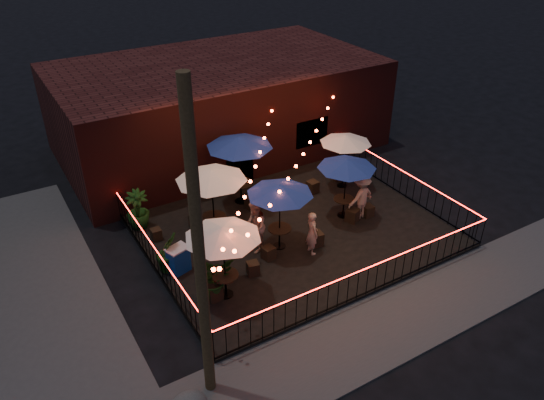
{
  "coord_description": "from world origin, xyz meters",
  "views": [
    {
      "loc": [
        -8.64,
        -10.98,
        10.76
      ],
      "look_at": [
        -0.42,
        2.77,
        1.13
      ],
      "focal_mm": 35.0,
      "sensor_mm": 36.0,
      "label": 1
    }
  ],
  "objects": [
    {
      "name": "bistro_chair_5",
      "position": [
        0.19,
        0.87,
        0.39
      ],
      "size": [
        0.46,
        0.46,
        0.48
      ],
      "primitive_type": "cube",
      "rotation": [
        0.0,
        0.0,
        3.01
      ],
      "color": "black",
      "rests_on": "patio"
    },
    {
      "name": "patron_c",
      "position": [
        2.57,
        1.5,
        1.02
      ],
      "size": [
        1.19,
        0.78,
        1.73
      ],
      "primitive_type": "imported",
      "rotation": [
        0.0,
        0.0,
        3.26
      ],
      "color": "beige",
      "rests_on": "patio"
    },
    {
      "name": "fence_left",
      "position": [
        -5.0,
        2.0,
        0.66
      ],
      "size": [
        0.04,
        8.0,
        1.04
      ],
      "rotation": [
        0.0,
        0.0,
        1.57
      ],
      "color": "black",
      "rests_on": "patio"
    },
    {
      "name": "cafe_table_3",
      "position": [
        -0.65,
        4.7,
        2.63
      ],
      "size": [
        2.74,
        2.74,
        2.72
      ],
      "rotation": [
        0.0,
        0.0,
        0.12
      ],
      "color": "black",
      "rests_on": "patio"
    },
    {
      "name": "ground",
      "position": [
        0.0,
        0.0,
        0.0
      ],
      "size": [
        110.0,
        110.0,
        0.0
      ],
      "primitive_type": "plane",
      "color": "black",
      "rests_on": "ground"
    },
    {
      "name": "bistro_chair_9",
      "position": [
        2.86,
        1.38,
        0.37
      ],
      "size": [
        0.38,
        0.38,
        0.44
      ],
      "primitive_type": "cube",
      "rotation": [
        0.0,
        0.0,
        3.12
      ],
      "color": "black",
      "rests_on": "patio"
    },
    {
      "name": "bistro_chair_10",
      "position": [
        2.12,
        3.89,
        0.39
      ],
      "size": [
        0.43,
        0.43,
        0.47
      ],
      "primitive_type": "cube",
      "rotation": [
        0.0,
        0.0,
        0.08
      ],
      "color": "black",
      "rests_on": "patio"
    },
    {
      "name": "brick_building",
      "position": [
        1.0,
        9.99,
        2.0
      ],
      "size": [
        14.0,
        8.0,
        4.0
      ],
      "color": "#3B1310",
      "rests_on": "ground"
    },
    {
      "name": "utility_pole",
      "position": [
        -5.4,
        -2.6,
        4.0
      ],
      "size": [
        0.26,
        0.26,
        8.0
      ],
      "primitive_type": "cylinder",
      "color": "#382B17",
      "rests_on": "ground"
    },
    {
      "name": "festoon_lights",
      "position": [
        -1.01,
        1.7,
        2.52
      ],
      "size": [
        10.02,
        8.72,
        1.32
      ],
      "color": "#FF3B18",
      "rests_on": "ground"
    },
    {
      "name": "bistro_chair_6",
      "position": [
        -0.53,
        4.09,
        0.4
      ],
      "size": [
        0.48,
        0.48,
        0.49
      ],
      "primitive_type": "cube",
      "rotation": [
        0.0,
        0.0,
        0.16
      ],
      "color": "black",
      "rests_on": "patio"
    },
    {
      "name": "cafe_table_1",
      "position": [
        -2.55,
        3.07,
        2.55
      ],
      "size": [
        2.85,
        2.85,
        2.63
      ],
      "rotation": [
        0.0,
        0.0,
        0.22
      ],
      "color": "black",
      "rests_on": "patio"
    },
    {
      "name": "bistro_chair_11",
      "position": [
        3.59,
        4.27,
        0.38
      ],
      "size": [
        0.43,
        0.43,
        0.47
      ],
      "primitive_type": "cube",
      "rotation": [
        0.0,
        0.0,
        3.23
      ],
      "color": "black",
      "rests_on": "patio"
    },
    {
      "name": "cafe_table_0",
      "position": [
        -3.59,
        0.15,
        2.38
      ],
      "size": [
        2.26,
        2.26,
        2.44
      ],
      "rotation": [
        0.0,
        0.0,
        0.02
      ],
      "color": "black",
      "rests_on": "patio"
    },
    {
      "name": "cafe_table_4",
      "position": [
        2.1,
        1.87,
        2.27
      ],
      "size": [
        2.48,
        2.48,
        2.32
      ],
      "rotation": [
        0.0,
        0.0,
        0.2
      ],
      "color": "black",
      "rests_on": "patio"
    },
    {
      "name": "bistro_chair_0",
      "position": [
        -3.95,
        0.18,
        0.4
      ],
      "size": [
        0.42,
        0.42,
        0.49
      ],
      "primitive_type": "cube",
      "rotation": [
        0.0,
        0.0,
        0.02
      ],
      "color": "black",
      "rests_on": "patio"
    },
    {
      "name": "potted_shrub_a",
      "position": [
        -3.9,
        0.34,
        0.82
      ],
      "size": [
        1.36,
        1.23,
        1.33
      ],
      "primitive_type": "imported",
      "rotation": [
        0.0,
        0.0,
        0.17
      ],
      "color": "#0B390D",
      "rests_on": "patio"
    },
    {
      "name": "bistro_chair_7",
      "position": [
        0.55,
        4.04,
        0.4
      ],
      "size": [
        0.54,
        0.54,
        0.49
      ],
      "primitive_type": "cube",
      "rotation": [
        0.0,
        0.0,
        3.52
      ],
      "color": "black",
      "rests_on": "patio"
    },
    {
      "name": "bistro_chair_2",
      "position": [
        -4.35,
        3.97,
        0.35
      ],
      "size": [
        0.35,
        0.35,
        0.4
      ],
      "primitive_type": "cube",
      "rotation": [
        0.0,
        0.0,
        -0.02
      ],
      "color": "black",
      "rests_on": "patio"
    },
    {
      "name": "potted_shrub_c",
      "position": [
        -4.6,
        5.02,
        0.86
      ],
      "size": [
        0.87,
        0.87,
        1.43
      ],
      "primitive_type": "imported",
      "rotation": [
        0.0,
        0.0,
        -0.09
      ],
      "color": "#153E0D",
      "rests_on": "patio"
    },
    {
      "name": "patio",
      "position": [
        0.0,
        2.0,
        0.07
      ],
      "size": [
        10.0,
        8.0,
        0.15
      ],
      "primitive_type": "cube",
      "color": "black",
      "rests_on": "ground"
    },
    {
      "name": "fence_right",
      "position": [
        5.0,
        2.0,
        0.66
      ],
      "size": [
        0.04,
        8.0,
        1.04
      ],
      "rotation": [
        0.0,
        0.0,
        1.57
      ],
      "color": "black",
      "rests_on": "patio"
    },
    {
      "name": "sidewalk",
      "position": [
        0.0,
        -3.25,
        0.03
      ],
      "size": [
        18.0,
        2.5,
        0.05
      ],
      "primitive_type": "cube",
      "color": "#454340",
      "rests_on": "ground"
    },
    {
      "name": "patron_b",
      "position": [
        -1.73,
        1.68,
        1.09
      ],
      "size": [
        1.02,
        1.12,
        1.87
      ],
      "primitive_type": "imported",
      "rotation": [
        0.0,
        0.0,
        -1.99
      ],
      "color": "#D2A98D",
      "rests_on": "patio"
    },
    {
      "name": "cafe_table_2",
      "position": [
        -0.93,
        1.43,
        2.34
      ],
      "size": [
        2.25,
        2.25,
        2.4
      ],
      "rotation": [
        0.0,
        0.0,
        0.03
      ],
      "color": "black",
      "rests_on": "patio"
    },
    {
      "name": "cafe_table_5",
      "position": [
        3.45,
        3.68,
        2.19
      ],
      "size": [
        2.13,
        2.13,
        2.24
      ],
      "rotation": [
        0.0,
        0.0,
        -0.05
      ],
      "color": "black",
      "rests_on": "patio"
    },
    {
      "name": "bistro_chair_8",
      "position": [
        2.17,
        1.41,
        0.39
      ],
      "size": [
        0.55,
        0.55,
        0.49
      ],
      "primitive_type": "cube",
      "rotation": [
        0.0,
        0.0,
        0.43
      ],
      "color": "black",
      "rests_on": "patio"
    },
    {
      "name": "potted_shrub_b",
      "position": [
        -4.6,
        2.18,
        0.84
      ],
      "size": [
        0.86,
        0.74,
        1.37
      ],
      "primitive_type": "imported",
      "rotation": [
        0.0,
        0.0,
        0.19
      ],
      "color": "#0F3C0B",
      "rests_on": "patio"
    },
    {
      "name": "cooler",
      "position": [
        -4.35,
        1.92,
        0.6
      ],
      "size": [
        0.79,
        0.66,
        0.9
      ],
      "rotation": [
        0.0,
        0.0,
        0.29
      ],
      "color": "#1141A1",
      "rests_on": "patio"
    },
    {
      "name": "bistro_chair_4",
      "position": [
        -1.59,
        1.05,
        0.37
      ],
      "size": [
        0.42,
        0.42,
        0.44
      ],
      "primitive_type": "cube",
      "rotation": [
        0.0,
        0.0,
        0.14
      ],
      "color": "black",
      "rests_on": "patio"
    },
    {
      "name": "bistro_chair_3",
      "position": [
        -2.87,
        3.94,
        0.39
      ],
      "size": [
        0.45,
        0.45,
        0.48
      ],
      "primitive_type": "cube",
      "rotation": [
        0.0,
        0.0,
        3.26
      ],
      "color": "black",
      "rests_on": "patio"
    },
    {
      "name": "fence_front",
      "position": [
        0.0,
        -2.0,
        0.66
      ],
      "size": [
        10.0,
        0.04,
        1.04
      ],
      "color": "black",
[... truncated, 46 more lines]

